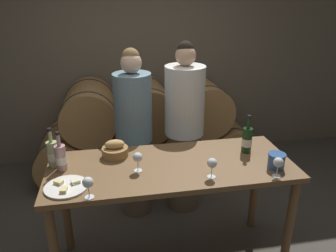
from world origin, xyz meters
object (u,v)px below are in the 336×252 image
person_right (184,130)px  bread_basket (115,150)px  person_left (134,136)px  wine_bottle_white (53,154)px  cheese_plate (66,187)px  wine_bottle_rose (61,157)px  wine_bottle_red (247,140)px  tasting_table (171,178)px  blue_crock (276,160)px  wine_glass_center (212,164)px  wine_glass_far_left (88,183)px  wine_glass_right (278,163)px  wine_glass_left (138,158)px

person_right → bread_basket: (-0.68, -0.54, 0.11)m
person_left → person_right: (0.49, -0.00, 0.02)m
wine_bottle_white → cheese_plate: wine_bottle_white is taller
wine_bottle_rose → wine_bottle_red: bearing=1.2°
tasting_table → wine_bottle_rose: size_ratio=6.14×
wine_bottle_rose → wine_bottle_white: bearing=134.1°
tasting_table → person_right: 0.80m
blue_crock → wine_glass_center: wine_glass_center is taller
cheese_plate → tasting_table: bearing=14.1°
tasting_table → wine_bottle_red: bearing=8.8°
wine_glass_far_left → wine_glass_right: same height
wine_bottle_rose → wine_glass_right: (1.48, -0.37, 0.01)m
wine_glass_far_left → cheese_plate: bearing=137.5°
wine_bottle_white → wine_bottle_rose: 0.09m
wine_bottle_rose → blue_crock: bearing=-9.5°
tasting_table → wine_glass_far_left: wine_glass_far_left is taller
wine_bottle_white → wine_glass_right: 1.60m
person_right → wine_bottle_white: (-1.13, -0.62, 0.16)m
bread_basket → wine_glass_left: 0.31m
wine_bottle_red → wine_bottle_rose: size_ratio=1.05×
person_right → cheese_plate: person_right is taller
tasting_table → blue_crock: bearing=-14.4°
wine_bottle_rose → cheese_plate: (0.05, -0.25, -0.09)m
wine_bottle_white → wine_glass_far_left: bearing=-59.6°
wine_bottle_rose → blue_crock: 1.55m
person_right → bread_basket: size_ratio=8.47×
wine_bottle_red → person_right: bearing=118.5°
wine_bottle_white → bread_basket: bearing=9.9°
tasting_table → wine_bottle_red: size_ratio=5.85×
wine_bottle_rose → cheese_plate: wine_bottle_rose is taller
wine_glass_far_left → blue_crock: bearing=5.9°
wine_bottle_white → wine_glass_center: 1.15m
tasting_table → bread_basket: bread_basket is taller
tasting_table → wine_bottle_rose: 0.82m
tasting_table → wine_glass_right: wine_glass_right is taller
tasting_table → bread_basket: bearing=152.6°
person_left → wine_bottle_rose: 0.91m
wine_glass_right → wine_bottle_red: bearing=98.4°
wine_bottle_red → wine_glass_left: (-0.88, -0.15, -0.00)m
person_left → wine_glass_center: person_left is taller
wine_bottle_white → cheese_plate: bearing=-69.9°
wine_bottle_red → wine_glass_center: 0.51m
wine_bottle_rose → person_right: bearing=32.8°
person_left → wine_glass_left: bearing=-92.7°
wine_bottle_white → wine_glass_right: wine_bottle_white is taller
bread_basket → wine_glass_center: size_ratio=1.41×
bread_basket → wine_glass_far_left: 0.57m
wine_bottle_white → blue_crock: bearing=-11.4°
wine_bottle_white → wine_glass_center: (1.09, -0.36, 0.00)m
tasting_table → wine_glass_right: bearing=-23.7°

